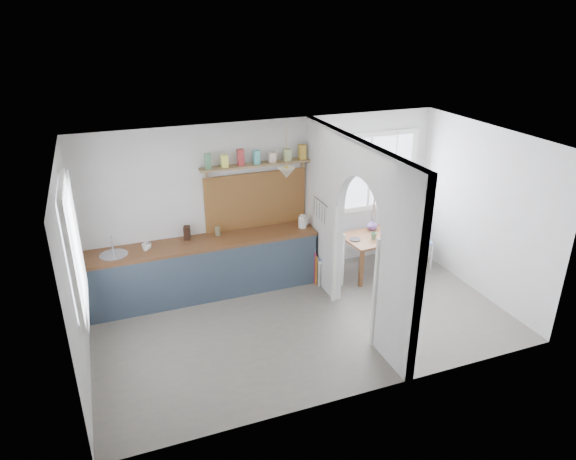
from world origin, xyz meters
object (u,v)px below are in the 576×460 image
object	(u,v)px
chair_right	(417,240)
vase	(372,225)
chair_left	(330,255)
kettle	(303,221)
dining_table	(375,254)

from	to	relation	value
chair_right	vase	xyz separation A→B (m)	(-0.75, 0.26, 0.29)
chair_right	vase	bearing A→B (deg)	86.41
chair_left	kettle	distance (m)	0.72
chair_left	chair_right	world-z (taller)	chair_right
chair_left	kettle	xyz separation A→B (m)	(-0.37, 0.27, 0.55)
chair_left	dining_table	bearing A→B (deg)	106.26
chair_right	kettle	distance (m)	2.10
dining_table	chair_right	bearing A→B (deg)	-7.85
chair_left	chair_right	bearing A→B (deg)	105.76
vase	dining_table	bearing A→B (deg)	-102.41
kettle	vase	xyz separation A→B (m)	(1.26, -0.03, -0.23)
dining_table	kettle	bearing A→B (deg)	160.80
chair_left	chair_right	xyz separation A→B (m)	(1.64, -0.03, 0.03)
dining_table	kettle	size ratio (longest dim) A/B	5.18
chair_left	vase	distance (m)	0.98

